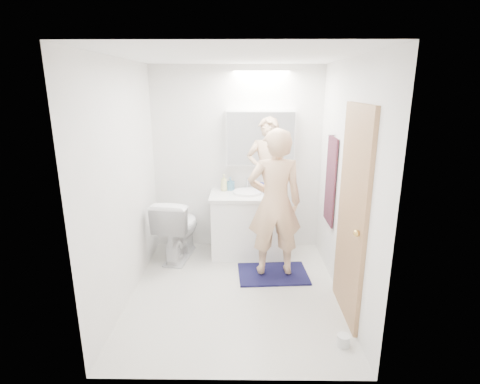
{
  "coord_description": "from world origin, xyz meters",
  "views": [
    {
      "loc": [
        0.09,
        -3.56,
        2.14
      ],
      "look_at": [
        0.05,
        0.25,
        1.05
      ],
      "focal_mm": 27.84,
      "sensor_mm": 36.0,
      "label": 1
    }
  ],
  "objects_px": {
    "vanity_cabinet": "(247,226)",
    "toilet_paper_roll": "(343,340)",
    "toilet": "(178,228)",
    "soap_bottle_b": "(231,184)",
    "medicine_cabinet": "(260,138)",
    "soap_bottle_a": "(224,183)",
    "toothbrush_cup": "(260,187)",
    "person": "(275,203)"
  },
  "relations": [
    {
      "from": "soap_bottle_a",
      "to": "toilet_paper_roll",
      "type": "xyz_separation_m",
      "value": [
        1.11,
        -1.97,
        -0.88
      ]
    },
    {
      "from": "vanity_cabinet",
      "to": "person",
      "type": "height_order",
      "value": "person"
    },
    {
      "from": "soap_bottle_b",
      "to": "toothbrush_cup",
      "type": "relative_size",
      "value": 1.58
    },
    {
      "from": "soap_bottle_b",
      "to": "toothbrush_cup",
      "type": "distance_m",
      "value": 0.39
    },
    {
      "from": "vanity_cabinet",
      "to": "medicine_cabinet",
      "type": "relative_size",
      "value": 1.02
    },
    {
      "from": "toothbrush_cup",
      "to": "toilet_paper_roll",
      "type": "distance_m",
      "value": 2.24
    },
    {
      "from": "vanity_cabinet",
      "to": "soap_bottle_b",
      "type": "xyz_separation_m",
      "value": [
        -0.22,
        0.18,
        0.52
      ]
    },
    {
      "from": "vanity_cabinet",
      "to": "soap_bottle_b",
      "type": "height_order",
      "value": "soap_bottle_b"
    },
    {
      "from": "soap_bottle_a",
      "to": "toilet_paper_roll",
      "type": "relative_size",
      "value": 1.99
    },
    {
      "from": "toilet",
      "to": "soap_bottle_a",
      "type": "height_order",
      "value": "soap_bottle_a"
    },
    {
      "from": "vanity_cabinet",
      "to": "toothbrush_cup",
      "type": "relative_size",
      "value": 8.15
    },
    {
      "from": "vanity_cabinet",
      "to": "person",
      "type": "relative_size",
      "value": 0.54
    },
    {
      "from": "medicine_cabinet",
      "to": "toilet",
      "type": "height_order",
      "value": "medicine_cabinet"
    },
    {
      "from": "toothbrush_cup",
      "to": "person",
      "type": "bearing_deg",
      "value": -79.78
    },
    {
      "from": "soap_bottle_a",
      "to": "medicine_cabinet",
      "type": "bearing_deg",
      "value": 7.31
    },
    {
      "from": "vanity_cabinet",
      "to": "toothbrush_cup",
      "type": "height_order",
      "value": "toothbrush_cup"
    },
    {
      "from": "toilet",
      "to": "medicine_cabinet",
      "type": "bearing_deg",
      "value": -153.44
    },
    {
      "from": "medicine_cabinet",
      "to": "soap_bottle_a",
      "type": "xyz_separation_m",
      "value": [
        -0.47,
        -0.06,
        -0.57
      ]
    },
    {
      "from": "vanity_cabinet",
      "to": "toilet_paper_roll",
      "type": "bearing_deg",
      "value": -66.06
    },
    {
      "from": "medicine_cabinet",
      "to": "person",
      "type": "distance_m",
      "value": 1.01
    },
    {
      "from": "toilet",
      "to": "person",
      "type": "xyz_separation_m",
      "value": [
        1.18,
        -0.47,
        0.48
      ]
    },
    {
      "from": "soap_bottle_a",
      "to": "toilet_paper_roll",
      "type": "height_order",
      "value": "soap_bottle_a"
    },
    {
      "from": "toilet",
      "to": "soap_bottle_b",
      "type": "height_order",
      "value": "soap_bottle_b"
    },
    {
      "from": "person",
      "to": "toothbrush_cup",
      "type": "distance_m",
      "value": 0.76
    },
    {
      "from": "medicine_cabinet",
      "to": "toothbrush_cup",
      "type": "distance_m",
      "value": 0.63
    },
    {
      "from": "vanity_cabinet",
      "to": "soap_bottle_a",
      "type": "xyz_separation_m",
      "value": [
        -0.31,
        0.15,
        0.54
      ]
    },
    {
      "from": "person",
      "to": "toothbrush_cup",
      "type": "height_order",
      "value": "person"
    },
    {
      "from": "vanity_cabinet",
      "to": "medicine_cabinet",
      "type": "distance_m",
      "value": 1.14
    },
    {
      "from": "toilet",
      "to": "vanity_cabinet",
      "type": "bearing_deg",
      "value": -163.29
    },
    {
      "from": "person",
      "to": "soap_bottle_b",
      "type": "relative_size",
      "value": 9.57
    },
    {
      "from": "soap_bottle_b",
      "to": "toothbrush_cup",
      "type": "height_order",
      "value": "soap_bottle_b"
    },
    {
      "from": "person",
      "to": "soap_bottle_a",
      "type": "bearing_deg",
      "value": -54.51
    },
    {
      "from": "medicine_cabinet",
      "to": "toilet_paper_roll",
      "type": "height_order",
      "value": "medicine_cabinet"
    },
    {
      "from": "soap_bottle_a",
      "to": "toothbrush_cup",
      "type": "relative_size",
      "value": 1.98
    },
    {
      "from": "vanity_cabinet",
      "to": "toothbrush_cup",
      "type": "xyz_separation_m",
      "value": [
        0.16,
        0.16,
        0.48
      ]
    },
    {
      "from": "toilet",
      "to": "soap_bottle_b",
      "type": "relative_size",
      "value": 4.61
    },
    {
      "from": "soap_bottle_b",
      "to": "medicine_cabinet",
      "type": "bearing_deg",
      "value": 4.46
    },
    {
      "from": "person",
      "to": "soap_bottle_b",
      "type": "xyz_separation_m",
      "value": [
        -0.52,
        0.76,
        0.02
      ]
    },
    {
      "from": "toilet",
      "to": "soap_bottle_b",
      "type": "distance_m",
      "value": 0.88
    },
    {
      "from": "medicine_cabinet",
      "to": "toilet",
      "type": "xyz_separation_m",
      "value": [
        -1.05,
        -0.33,
        -1.1
      ]
    },
    {
      "from": "toilet",
      "to": "person",
      "type": "distance_m",
      "value": 1.36
    },
    {
      "from": "soap_bottle_a",
      "to": "toothbrush_cup",
      "type": "height_order",
      "value": "soap_bottle_a"
    }
  ]
}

